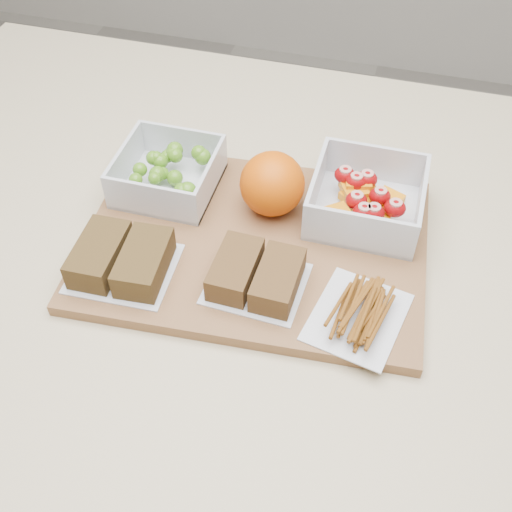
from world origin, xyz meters
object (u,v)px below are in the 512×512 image
object	(u,v)px
orange	(272,184)
sandwich_bag_left	(122,259)
sandwich_bag_center	(256,275)
pretzel_bag	(359,311)
grape_container	(169,173)
fruit_container	(366,200)
cutting_board	(255,244)

from	to	relation	value
orange	sandwich_bag_left	bearing A→B (deg)	-133.77
sandwich_bag_center	pretzel_bag	world-z (taller)	sandwich_bag_center
orange	sandwich_bag_center	size ratio (longest dim) A/B	0.71
orange	sandwich_bag_center	xyz separation A→B (m)	(0.02, -0.13, -0.02)
sandwich_bag_left	sandwich_bag_center	bearing A→B (deg)	6.90
grape_container	orange	xyz separation A→B (m)	(0.14, -0.01, 0.02)
sandwich_bag_left	pretzel_bag	world-z (taller)	sandwich_bag_left
fruit_container	sandwich_bag_center	xyz separation A→B (m)	(-0.10, -0.15, -0.01)
cutting_board	fruit_container	world-z (taller)	fruit_container
orange	pretzel_bag	bearing A→B (deg)	-47.04
cutting_board	sandwich_bag_left	world-z (taller)	sandwich_bag_left
fruit_container	sandwich_bag_left	world-z (taller)	fruit_container
fruit_container	orange	world-z (taller)	orange
orange	sandwich_bag_left	world-z (taller)	orange
grape_container	orange	bearing A→B (deg)	-2.25
fruit_container	sandwich_bag_center	world-z (taller)	fruit_container
grape_container	sandwich_bag_left	xyz separation A→B (m)	(-0.00, -0.15, -0.00)
sandwich_bag_center	pretzel_bag	size ratio (longest dim) A/B	0.87
fruit_container	cutting_board	bearing A→B (deg)	-145.92
fruit_container	sandwich_bag_left	distance (m)	0.31
sandwich_bag_left	pretzel_bag	xyz separation A→B (m)	(0.28, 0.00, -0.01)
pretzel_bag	sandwich_bag_center	bearing A→B (deg)	172.23
cutting_board	pretzel_bag	bearing A→B (deg)	-34.87
grape_container	fruit_container	xyz separation A→B (m)	(0.26, 0.02, 0.00)
sandwich_bag_left	sandwich_bag_center	world-z (taller)	sandwich_bag_left
grape_container	sandwich_bag_left	bearing A→B (deg)	-90.62
grape_container	sandwich_bag_left	size ratio (longest dim) A/B	1.01
orange	sandwich_bag_left	xyz separation A→B (m)	(-0.14, -0.15, -0.02)
grape_container	fruit_container	size ratio (longest dim) A/B	0.91
grape_container	orange	distance (m)	0.14
orange	sandwich_bag_center	world-z (taller)	orange
fruit_container	orange	xyz separation A→B (m)	(-0.12, -0.02, 0.02)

